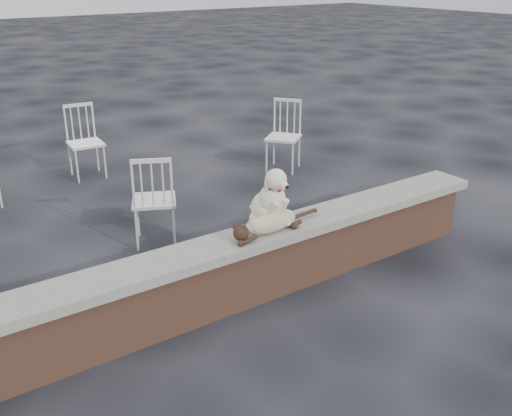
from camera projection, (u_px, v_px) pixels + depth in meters
ground at (192, 318)px, 4.67m from camera, size 60.00×60.00×0.00m
brick_wall at (191, 291)px, 4.57m from camera, size 6.00×0.30×0.50m
capstone at (189, 258)px, 4.46m from camera, size 6.20×0.40×0.08m
dog at (267, 195)px, 4.86m from camera, size 0.36×0.46×0.52m
cat at (270, 221)px, 4.76m from camera, size 1.10×0.30×0.19m
chair_d at (283, 136)px, 7.87m from camera, size 0.79×0.79×0.94m
chair_c at (154, 199)px, 5.78m from camera, size 0.75×0.75×0.94m
chair_b at (85, 142)px, 7.61m from camera, size 0.61×0.61×0.94m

